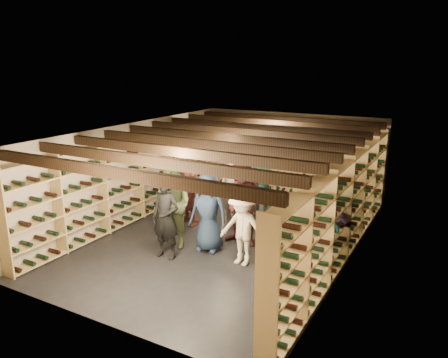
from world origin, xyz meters
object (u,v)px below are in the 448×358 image
at_px(crate_loose, 302,213).
at_px(person_11, 320,216).
at_px(crate_stack_right, 243,210).
at_px(person_4, 309,226).
at_px(person_7, 232,192).
at_px(crate_stack_left, 249,188).
at_px(person_1, 166,218).
at_px(person_5, 189,195).
at_px(person_6, 209,212).
at_px(person_12, 316,211).
at_px(person_2, 172,204).
at_px(person_9, 177,189).
at_px(person_10, 260,186).
at_px(person_3, 242,229).
at_px(person_8, 244,203).

xyz_separation_m(crate_loose, person_11, (1.05, -2.03, 0.74)).
height_order(crate_stack_right, crate_loose, crate_stack_right).
height_order(person_4, person_7, person_4).
height_order(crate_stack_left, person_1, person_1).
bearing_deg(crate_stack_right, person_5, -131.05).
xyz_separation_m(crate_loose, person_7, (-1.17, -1.65, 0.84)).
relative_size(person_5, person_7, 0.80).
relative_size(crate_loose, person_6, 0.30).
bearing_deg(person_12, person_2, -163.47).
height_order(person_9, person_12, person_12).
xyz_separation_m(person_5, person_11, (3.32, -0.21, 0.09)).
height_order(person_6, person_10, person_10).
bearing_deg(person_2, person_4, 15.74).
xyz_separation_m(crate_stack_right, person_3, (1.19, -2.45, 0.57)).
bearing_deg(person_8, person_12, 30.55).
distance_m(crate_stack_right, person_1, 3.01).
relative_size(person_4, person_9, 1.26).
relative_size(crate_stack_left, person_7, 0.46).
bearing_deg(person_6, person_4, -6.08).
relative_size(person_4, person_8, 0.99).
distance_m(person_11, person_12, 0.55).
relative_size(person_2, person_10, 1.08).
relative_size(crate_stack_right, person_12, 0.35).
relative_size(person_3, person_11, 0.89).
relative_size(person_11, person_12, 1.09).
bearing_deg(person_11, person_5, -165.85).
distance_m(crate_loose, person_7, 2.19).
bearing_deg(person_1, crate_stack_left, 89.87).
bearing_deg(person_7, person_2, -114.63).
xyz_separation_m(person_11, person_12, (-0.24, 0.49, -0.07)).
height_order(crate_stack_left, person_5, person_5).
relative_size(person_10, person_11, 1.06).
relative_size(person_10, person_12, 1.16).
bearing_deg(person_10, person_8, -68.96).
xyz_separation_m(person_3, person_9, (-2.64, 1.59, 0.00)).
height_order(person_4, person_9, person_4).
relative_size(crate_stack_right, crate_loose, 1.06).
relative_size(person_3, person_10, 0.84).
bearing_deg(person_11, person_2, -140.97).
xyz_separation_m(crate_loose, person_1, (-1.60, -3.66, 0.76)).
height_order(person_4, person_5, person_4).
relative_size(person_4, person_6, 1.12).
relative_size(crate_stack_right, person_4, 0.28).
relative_size(crate_stack_right, person_8, 0.28).
xyz_separation_m(person_2, person_5, (-0.46, 1.32, -0.21)).
distance_m(person_6, person_8, 0.81).
xyz_separation_m(person_5, person_9, (-0.50, 0.23, 0.00)).
distance_m(person_3, person_6, 0.96).
bearing_deg(person_10, person_12, -16.56).
height_order(person_3, person_10, person_10).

